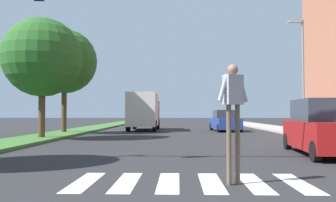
{
  "coord_description": "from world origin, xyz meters",
  "views": [
    {
      "loc": [
        -0.24,
        -1.39,
        1.48
      ],
      "look_at": [
        -0.7,
        14.12,
        2.0
      ],
      "focal_mm": 37.28,
      "sensor_mm": 36.0,
      "label": 1
    }
  ],
  "objects_px": {
    "sedan_midblock": "(225,121)",
    "truck_box_delivery": "(144,111)",
    "traffic_light_gantry": "(38,11)",
    "pedestrian_performer": "(233,104)",
    "tree_far": "(65,61)",
    "street_lamp_right": "(302,66)",
    "suv_crossing": "(324,128)",
    "tree_mid": "(42,58)"
  },
  "relations": [
    {
      "from": "sedan_midblock",
      "to": "truck_box_delivery",
      "type": "relative_size",
      "value": 0.69
    },
    {
      "from": "sedan_midblock",
      "to": "truck_box_delivery",
      "type": "height_order",
      "value": "truck_box_delivery"
    },
    {
      "from": "traffic_light_gantry",
      "to": "pedestrian_performer",
      "type": "relative_size",
      "value": 3.73
    },
    {
      "from": "tree_far",
      "to": "truck_box_delivery",
      "type": "relative_size",
      "value": 1.16
    },
    {
      "from": "traffic_light_gantry",
      "to": "sedan_midblock",
      "type": "distance_m",
      "value": 20.3
    },
    {
      "from": "pedestrian_performer",
      "to": "truck_box_delivery",
      "type": "bearing_deg",
      "value": 100.36
    },
    {
      "from": "tree_far",
      "to": "sedan_midblock",
      "type": "relative_size",
      "value": 1.69
    },
    {
      "from": "tree_far",
      "to": "street_lamp_right",
      "type": "bearing_deg",
      "value": -3.57
    },
    {
      "from": "traffic_light_gantry",
      "to": "pedestrian_performer",
      "type": "bearing_deg",
      "value": -25.62
    },
    {
      "from": "pedestrian_performer",
      "to": "suv_crossing",
      "type": "xyz_separation_m",
      "value": [
        4.02,
        5.21,
        -0.73
      ]
    },
    {
      "from": "pedestrian_performer",
      "to": "sedan_midblock",
      "type": "xyz_separation_m",
      "value": [
        2.62,
        20.88,
        -0.87
      ]
    },
    {
      "from": "sedan_midblock",
      "to": "tree_mid",
      "type": "bearing_deg",
      "value": -140.5
    },
    {
      "from": "truck_box_delivery",
      "to": "traffic_light_gantry",
      "type": "bearing_deg",
      "value": -93.18
    },
    {
      "from": "tree_mid",
      "to": "traffic_light_gantry",
      "type": "relative_size",
      "value": 0.71
    },
    {
      "from": "tree_mid",
      "to": "street_lamp_right",
      "type": "distance_m",
      "value": 16.23
    },
    {
      "from": "street_lamp_right",
      "to": "pedestrian_performer",
      "type": "bearing_deg",
      "value": -113.82
    },
    {
      "from": "traffic_light_gantry",
      "to": "truck_box_delivery",
      "type": "height_order",
      "value": "traffic_light_gantry"
    },
    {
      "from": "suv_crossing",
      "to": "sedan_midblock",
      "type": "xyz_separation_m",
      "value": [
        -1.4,
        15.67,
        -0.14
      ]
    },
    {
      "from": "street_lamp_right",
      "to": "pedestrian_performer",
      "type": "distance_m",
      "value": 17.65
    },
    {
      "from": "street_lamp_right",
      "to": "suv_crossing",
      "type": "relative_size",
      "value": 1.58
    },
    {
      "from": "pedestrian_performer",
      "to": "sedan_midblock",
      "type": "bearing_deg",
      "value": 82.85
    },
    {
      "from": "street_lamp_right",
      "to": "sedan_midblock",
      "type": "distance_m",
      "value": 7.65
    },
    {
      "from": "sedan_midblock",
      "to": "truck_box_delivery",
      "type": "xyz_separation_m",
      "value": [
        -6.67,
        1.27,
        0.84
      ]
    },
    {
      "from": "sedan_midblock",
      "to": "suv_crossing",
      "type": "bearing_deg",
      "value": -84.9
    },
    {
      "from": "traffic_light_gantry",
      "to": "tree_far",
      "type": "bearing_deg",
      "value": 105.47
    },
    {
      "from": "pedestrian_performer",
      "to": "truck_box_delivery",
      "type": "xyz_separation_m",
      "value": [
        -4.05,
        22.15,
        -0.03
      ]
    },
    {
      "from": "traffic_light_gantry",
      "to": "pedestrian_performer",
      "type": "height_order",
      "value": "traffic_light_gantry"
    },
    {
      "from": "truck_box_delivery",
      "to": "street_lamp_right",
      "type": "bearing_deg",
      "value": -29.33
    },
    {
      "from": "tree_far",
      "to": "pedestrian_performer",
      "type": "distance_m",
      "value": 19.55
    },
    {
      "from": "street_lamp_right",
      "to": "truck_box_delivery",
      "type": "height_order",
      "value": "street_lamp_right"
    },
    {
      "from": "tree_mid",
      "to": "traffic_light_gantry",
      "type": "distance_m",
      "value": 9.78
    },
    {
      "from": "street_lamp_right",
      "to": "sedan_midblock",
      "type": "height_order",
      "value": "street_lamp_right"
    },
    {
      "from": "sedan_midblock",
      "to": "tree_far",
      "type": "bearing_deg",
      "value": -161.46
    },
    {
      "from": "pedestrian_performer",
      "to": "suv_crossing",
      "type": "bearing_deg",
      "value": 52.35
    },
    {
      "from": "traffic_light_gantry",
      "to": "truck_box_delivery",
      "type": "relative_size",
      "value": 1.5
    },
    {
      "from": "street_lamp_right",
      "to": "suv_crossing",
      "type": "xyz_separation_m",
      "value": [
        -3.01,
        -10.71,
        -3.66
      ]
    },
    {
      "from": "tree_far",
      "to": "suv_crossing",
      "type": "xyz_separation_m",
      "value": [
        13.16,
        -11.72,
        -4.16
      ]
    },
    {
      "from": "tree_far",
      "to": "truck_box_delivery",
      "type": "distance_m",
      "value": 8.07
    },
    {
      "from": "tree_mid",
      "to": "suv_crossing",
      "type": "distance_m",
      "value": 14.61
    },
    {
      "from": "tree_mid",
      "to": "tree_far",
      "type": "xyz_separation_m",
      "value": [
        -0.53,
        5.32,
        0.57
      ]
    },
    {
      "from": "tree_mid",
      "to": "street_lamp_right",
      "type": "bearing_deg",
      "value": 15.4
    },
    {
      "from": "suv_crossing",
      "to": "sedan_midblock",
      "type": "relative_size",
      "value": 1.11
    }
  ]
}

